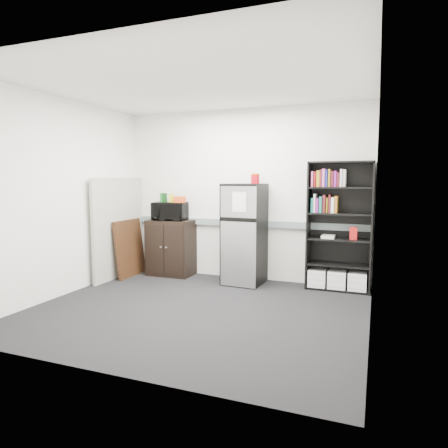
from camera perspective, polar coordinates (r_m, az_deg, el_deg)
name	(u,v)px	position (r m, az deg, el deg)	size (l,w,h in m)	color
floor	(197,310)	(5.04, -3.88, -12.12)	(4.00, 4.00, 0.00)	black
wall_back	(242,195)	(6.41, 2.63, 4.17)	(4.00, 0.02, 2.70)	white
wall_right	(375,204)	(4.34, 20.74, 2.70)	(0.02, 3.50, 2.70)	white
wall_left	(64,198)	(5.91, -21.90, 3.53)	(0.02, 3.50, 2.70)	white
ceiling	(195,84)	(4.90, -4.13, 19.37)	(4.00, 3.50, 0.02)	white
electrical_raceway	(242,223)	(6.42, 2.52, 0.14)	(3.92, 0.05, 0.10)	gray
wall_note	(222,182)	(6.52, -0.31, 5.97)	(0.14, 0.00, 0.10)	white
bookshelf	(339,227)	(5.96, 16.13, -0.46)	(0.90, 0.34, 1.85)	black
cubicle_partition	(119,228)	(6.73, -14.82, -0.53)	(0.06, 1.30, 1.62)	#9E998C
cabinet	(171,248)	(6.74, -7.60, -3.36)	(0.74, 0.49, 0.92)	black
microwave	(170,211)	(6.65, -7.74, 1.81)	(0.54, 0.36, 0.30)	black
snack_box_a	(162,198)	(6.75, -8.80, 3.76)	(0.07, 0.05, 0.15)	#1A5B25
snack_box_b	(165,198)	(6.73, -8.48, 3.76)	(0.07, 0.05, 0.15)	#0C370E
snack_box_c	(172,198)	(6.66, -7.50, 3.71)	(0.07, 0.05, 0.14)	gold
snack_bag	(180,200)	(6.54, -6.36, 3.50)	(0.18, 0.10, 0.10)	#CE4214
refrigerator	(244,234)	(6.11, 2.91, -1.44)	(0.61, 0.63, 1.53)	black
coffee_can	(255,178)	(6.13, 4.48, 6.61)	(0.13, 0.13, 0.18)	#A90713
framed_poster	(130,248)	(6.78, -13.31, -3.37)	(0.15, 0.73, 0.94)	black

